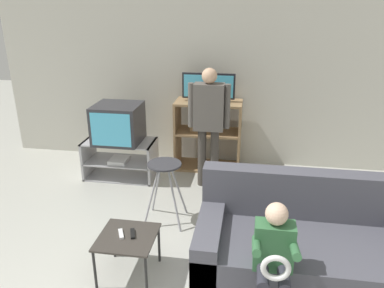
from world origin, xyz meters
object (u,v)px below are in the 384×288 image
(remote_control_black, at_px, (133,234))
(television_flat, at_px, (208,88))
(tv_stand, at_px, (121,159))
(television_main, at_px, (118,123))
(folding_stool, at_px, (165,174))
(snack_table, at_px, (127,240))
(media_shelf, at_px, (208,135))
(remote_control_white, at_px, (121,234))
(person_seated_child, at_px, (274,256))
(couch, at_px, (303,246))
(person_standing_adult, at_px, (209,117))

(remote_control_black, bearing_deg, television_flat, 61.59)
(tv_stand, distance_m, television_main, 0.53)
(folding_stool, xyz_separation_m, snack_table, (-0.12, -0.93, -0.21))
(tv_stand, bearing_deg, snack_table, -68.89)
(media_shelf, relative_size, remote_control_black, 7.02)
(folding_stool, xyz_separation_m, remote_control_black, (-0.08, -0.90, -0.16))
(snack_table, height_order, remote_control_white, remote_control_white)
(media_shelf, bearing_deg, television_main, -155.19)
(television_main, xyz_separation_m, remote_control_white, (0.68, -1.92, -0.38))
(television_main, relative_size, person_seated_child, 0.63)
(tv_stand, bearing_deg, remote_control_black, -67.53)
(snack_table, relative_size, remote_control_black, 3.45)
(snack_table, relative_size, remote_control_white, 3.45)
(media_shelf, xyz_separation_m, remote_control_black, (-0.37, -2.43, -0.10))
(television_main, bearing_deg, person_seated_child, -48.17)
(media_shelf, height_order, remote_control_white, media_shelf)
(media_shelf, xyz_separation_m, snack_table, (-0.41, -2.46, -0.15))
(remote_control_white, bearing_deg, television_main, 84.45)
(television_main, relative_size, couch, 0.32)
(remote_control_white, xyz_separation_m, person_seated_child, (1.29, -0.29, 0.15))
(remote_control_black, bearing_deg, snack_table, -165.23)
(folding_stool, relative_size, person_standing_adult, 0.45)
(tv_stand, relative_size, couch, 0.52)
(television_main, xyz_separation_m, person_standing_adult, (1.23, -0.05, 0.16))
(media_shelf, xyz_separation_m, person_standing_adult, (0.07, -0.58, 0.44))
(snack_table, relative_size, person_standing_adult, 0.32)
(person_seated_child, bearing_deg, media_shelf, 106.68)
(remote_control_white, xyz_separation_m, couch, (1.60, 0.27, -0.14))
(tv_stand, relative_size, folding_stool, 1.37)
(remote_control_black, bearing_deg, remote_control_white, 171.83)
(television_main, relative_size, remote_control_white, 4.23)
(media_shelf, bearing_deg, folding_stool, -100.73)
(tv_stand, xyz_separation_m, snack_table, (0.75, -1.94, 0.10))
(folding_stool, height_order, remote_control_black, folding_stool)
(television_main, height_order, snack_table, television_main)
(person_standing_adult, bearing_deg, couch, -56.78)
(tv_stand, relative_size, person_standing_adult, 0.62)
(remote_control_black, relative_size, couch, 0.08)
(person_standing_adult, relative_size, person_seated_child, 1.64)
(television_main, distance_m, remote_control_white, 2.07)
(couch, xyz_separation_m, person_standing_adult, (-1.05, 1.60, 0.67))
(television_main, bearing_deg, media_shelf, 24.81)
(tv_stand, distance_m, person_standing_adult, 1.42)
(television_main, xyz_separation_m, folding_stool, (0.86, -1.00, -0.22))
(remote_control_black, relative_size, remote_control_white, 1.00)
(television_flat, xyz_separation_m, folding_stool, (-0.29, -1.53, -0.62))
(couch, relative_size, person_standing_adult, 1.20)
(folding_stool, distance_m, couch, 1.58)
(television_flat, bearing_deg, folding_stool, -100.56)
(person_standing_adult, bearing_deg, person_seated_child, -70.92)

